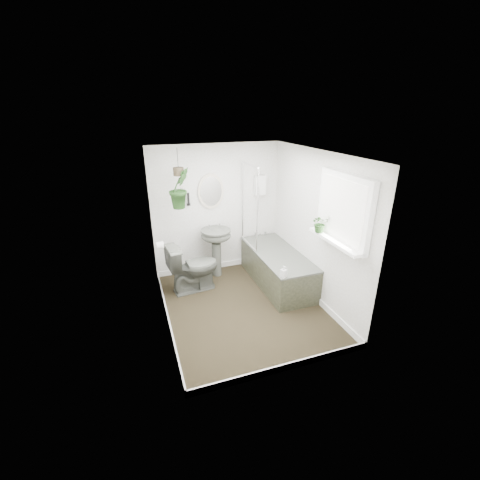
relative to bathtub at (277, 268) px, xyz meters
name	(u,v)px	position (x,y,z in m)	size (l,w,h in m)	color
floor	(243,307)	(-0.80, -0.50, -0.30)	(2.30, 2.80, 0.02)	black
ceiling	(244,152)	(-0.80, -0.50, 2.02)	(2.30, 2.80, 0.02)	white
wall_back	(217,210)	(-0.80, 0.91, 0.86)	(2.30, 0.02, 2.30)	white
wall_front	(290,286)	(-0.80, -1.91, 0.86)	(2.30, 0.02, 2.30)	white
wall_left	(159,248)	(-1.96, -0.50, 0.86)	(0.02, 2.80, 2.30)	white
wall_right	(315,228)	(0.36, -0.50, 0.86)	(0.02, 2.80, 2.30)	white
skirting	(243,304)	(-0.80, -0.50, -0.24)	(2.30, 2.80, 0.10)	white
bathtub	(277,268)	(0.00, 0.00, 0.00)	(0.72, 1.72, 0.58)	#4A4D46
bath_screen	(250,206)	(-0.33, 0.49, 0.99)	(0.04, 0.72, 1.40)	silver
shower_box	(260,185)	(0.00, 0.84, 1.26)	(0.20, 0.10, 0.35)	white
oval_mirror	(211,191)	(-0.90, 0.87, 1.21)	(0.46, 0.03, 0.62)	beige
wall_sconce	(189,199)	(-1.30, 0.86, 1.11)	(0.04, 0.04, 0.22)	black
toilet_roll_holder	(160,245)	(-1.90, 0.20, 0.61)	(0.11, 0.11, 0.11)	white
window_recess	(344,209)	(0.29, -1.20, 1.36)	(0.08, 1.00, 0.90)	white
window_sill	(335,241)	(0.22, -1.20, 0.94)	(0.18, 1.00, 0.04)	white
window_blinds	(341,210)	(0.24, -1.20, 1.36)	(0.01, 0.86, 0.76)	white
toilet	(193,267)	(-1.40, 0.26, 0.13)	(0.47, 0.82, 0.84)	#4A4D46
pedestal_sink	(217,253)	(-0.90, 0.62, 0.15)	(0.52, 0.44, 0.88)	#4A4D46
sill_plant	(320,223)	(0.17, -0.90, 1.09)	(0.23, 0.20, 0.26)	black
hanging_plant	(180,188)	(-1.50, 0.45, 1.41)	(0.35, 0.28, 0.63)	black
soap_bottle	(284,271)	(-0.29, -0.79, 0.37)	(0.08, 0.08, 0.17)	black
hanging_pot	(179,172)	(-1.50, 0.45, 1.66)	(0.16, 0.16, 0.12)	#332A1D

